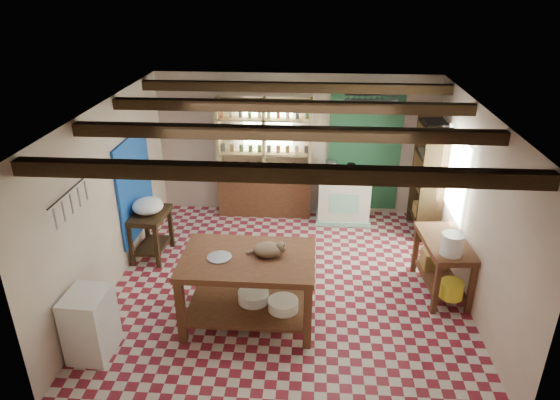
# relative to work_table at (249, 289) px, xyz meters

# --- Properties ---
(floor) EXTENTS (5.00, 5.00, 0.02)m
(floor) POSITION_rel_work_table_xyz_m (0.44, 0.87, -0.48)
(floor) COLOR maroon
(floor) RESTS_ON ground
(ceiling) EXTENTS (5.00, 5.00, 0.02)m
(ceiling) POSITION_rel_work_table_xyz_m (0.44, 0.87, 2.13)
(ceiling) COLOR #434448
(ceiling) RESTS_ON wall_back
(wall_back) EXTENTS (5.00, 0.04, 2.60)m
(wall_back) POSITION_rel_work_table_xyz_m (0.44, 3.37, 0.83)
(wall_back) COLOR beige
(wall_back) RESTS_ON floor
(wall_front) EXTENTS (5.00, 0.04, 2.60)m
(wall_front) POSITION_rel_work_table_xyz_m (0.44, -1.63, 0.83)
(wall_front) COLOR beige
(wall_front) RESTS_ON floor
(wall_left) EXTENTS (0.04, 5.00, 2.60)m
(wall_left) POSITION_rel_work_table_xyz_m (-2.06, 0.87, 0.83)
(wall_left) COLOR beige
(wall_left) RESTS_ON floor
(wall_right) EXTENTS (0.04, 5.00, 2.60)m
(wall_right) POSITION_rel_work_table_xyz_m (2.94, 0.87, 0.83)
(wall_right) COLOR beige
(wall_right) RESTS_ON floor
(ceiling_beams) EXTENTS (5.00, 3.80, 0.15)m
(ceiling_beams) POSITION_rel_work_table_xyz_m (0.44, 0.87, 2.01)
(ceiling_beams) COLOR #342212
(ceiling_beams) RESTS_ON ceiling
(blue_wall_patch) EXTENTS (0.04, 1.40, 1.60)m
(blue_wall_patch) POSITION_rel_work_table_xyz_m (-2.03, 1.77, 0.63)
(blue_wall_patch) COLOR #174CAC
(blue_wall_patch) RESTS_ON wall_left
(green_wall_patch) EXTENTS (1.30, 0.04, 2.30)m
(green_wall_patch) POSITION_rel_work_table_xyz_m (1.69, 3.34, 0.78)
(green_wall_patch) COLOR #215234
(green_wall_patch) RESTS_ON wall_back
(window_back) EXTENTS (0.90, 0.02, 0.80)m
(window_back) POSITION_rel_work_table_xyz_m (-0.06, 3.35, 1.23)
(window_back) COLOR silver
(window_back) RESTS_ON wall_back
(window_right) EXTENTS (0.02, 1.30, 1.20)m
(window_right) POSITION_rel_work_table_xyz_m (2.92, 1.87, 0.93)
(window_right) COLOR silver
(window_right) RESTS_ON wall_right
(utensil_rail) EXTENTS (0.06, 0.90, 0.28)m
(utensil_rail) POSITION_rel_work_table_xyz_m (-2.00, -0.33, 1.31)
(utensil_rail) COLOR black
(utensil_rail) RESTS_ON wall_left
(pot_rack) EXTENTS (0.86, 0.12, 0.36)m
(pot_rack) POSITION_rel_work_table_xyz_m (1.69, 2.92, 1.71)
(pot_rack) COLOR black
(pot_rack) RESTS_ON ceiling
(shelving_unit) EXTENTS (1.70, 0.34, 2.20)m
(shelving_unit) POSITION_rel_work_table_xyz_m (-0.11, 3.18, 0.63)
(shelving_unit) COLOR tan
(shelving_unit) RESTS_ON floor
(tall_rack) EXTENTS (0.40, 0.86, 2.00)m
(tall_rack) POSITION_rel_work_table_xyz_m (2.72, 2.67, 0.53)
(tall_rack) COLOR #342212
(tall_rack) RESTS_ON floor
(work_table) EXTENTS (1.67, 1.11, 0.95)m
(work_table) POSITION_rel_work_table_xyz_m (0.00, 0.00, 0.00)
(work_table) COLOR brown
(work_table) RESTS_ON floor
(stove) EXTENTS (0.94, 0.63, 0.91)m
(stove) POSITION_rel_work_table_xyz_m (1.35, 3.02, -0.02)
(stove) COLOR silver
(stove) RESTS_ON floor
(prep_table) EXTENTS (0.56, 0.79, 0.76)m
(prep_table) POSITION_rel_work_table_xyz_m (-1.76, 1.50, -0.09)
(prep_table) COLOR #342212
(prep_table) RESTS_ON floor
(white_cabinet) EXTENTS (0.49, 0.58, 0.84)m
(white_cabinet) POSITION_rel_work_table_xyz_m (-1.78, -0.77, -0.06)
(white_cabinet) COLOR white
(white_cabinet) RESTS_ON floor
(right_counter) EXTENTS (0.67, 1.19, 0.82)m
(right_counter) POSITION_rel_work_table_xyz_m (2.62, 0.83, -0.06)
(right_counter) COLOR brown
(right_counter) RESTS_ON floor
(cat) EXTENTS (0.42, 0.35, 0.17)m
(cat) POSITION_rel_work_table_xyz_m (0.25, 0.05, 0.56)
(cat) COLOR #83694C
(cat) RESTS_ON work_table
(steel_tray) EXTENTS (0.31, 0.31, 0.02)m
(steel_tray) POSITION_rel_work_table_xyz_m (-0.35, -0.05, 0.48)
(steel_tray) COLOR #95959C
(steel_tray) RESTS_ON work_table
(basin_large) EXTENTS (0.41, 0.41, 0.14)m
(basin_large) POSITION_rel_work_table_xyz_m (0.05, 0.05, -0.15)
(basin_large) COLOR white
(basin_large) RESTS_ON work_table
(basin_small) EXTENTS (0.39, 0.39, 0.14)m
(basin_small) POSITION_rel_work_table_xyz_m (0.45, -0.10, -0.15)
(basin_small) COLOR white
(basin_small) RESTS_ON work_table
(kettle_left) EXTENTS (0.20, 0.20, 0.23)m
(kettle_left) POSITION_rel_work_table_xyz_m (1.10, 3.03, 0.55)
(kettle_left) COLOR #95959C
(kettle_left) RESTS_ON stove
(kettle_right) EXTENTS (0.15, 0.15, 0.19)m
(kettle_right) POSITION_rel_work_table_xyz_m (1.45, 3.02, 0.53)
(kettle_right) COLOR black
(kettle_right) RESTS_ON stove
(enamel_bowl) EXTENTS (0.51, 0.51, 0.24)m
(enamel_bowl) POSITION_rel_work_table_xyz_m (-1.76, 1.50, 0.41)
(enamel_bowl) COLOR white
(enamel_bowl) RESTS_ON prep_table
(white_bucket) EXTENTS (0.31, 0.31, 0.29)m
(white_bucket) POSITION_rel_work_table_xyz_m (2.60, 0.47, 0.49)
(white_bucket) COLOR white
(white_bucket) RESTS_ON right_counter
(wicker_basket) EXTENTS (0.39, 0.32, 0.25)m
(wicker_basket) POSITION_rel_work_table_xyz_m (2.60, 1.12, -0.13)
(wicker_basket) COLOR olive
(wicker_basket) RESTS_ON right_counter
(yellow_tub) EXTENTS (0.34, 0.34, 0.23)m
(yellow_tub) POSITION_rel_work_table_xyz_m (2.66, 0.38, -0.14)
(yellow_tub) COLOR yellow
(yellow_tub) RESTS_ON right_counter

